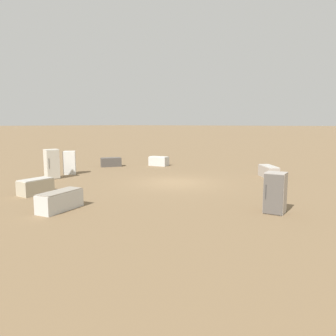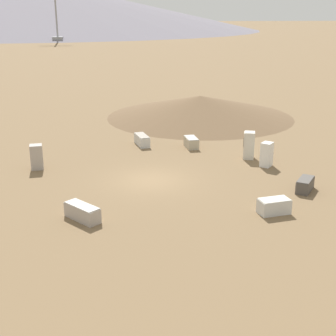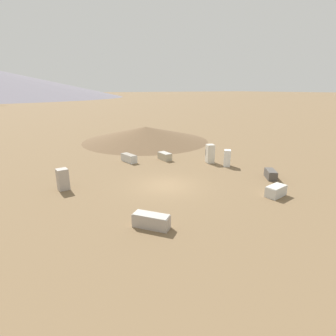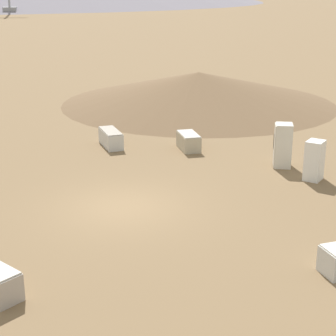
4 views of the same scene
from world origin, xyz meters
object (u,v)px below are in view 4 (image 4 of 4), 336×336
Objects in this scene: discarded_fridge_2 at (111,138)px; discarded_fridge_7 at (314,160)px; discarded_fridge_3 at (283,145)px; discarded_fridge_1 at (189,141)px.

discarded_fridge_2 is 9.41m from discarded_fridge_7.
discarded_fridge_1 is at bearing 63.23° from discarded_fridge_3.
discarded_fridge_1 is 0.81× the size of discarded_fridge_2.
discarded_fridge_2 is (3.42, -1.08, 0.01)m from discarded_fridge_1.
discarded_fridge_1 is 0.90× the size of discarded_fridge_3.
discarded_fridge_3 is (-3.25, 3.11, 0.53)m from discarded_fridge_1.
discarded_fridge_2 is 1.12× the size of discarded_fridge_3.
discarded_fridge_1 is at bearing -28.46° from discarded_fridge_2.
discarded_fridge_7 is (-7.29, 5.93, 0.39)m from discarded_fridge_2.
discarded_fridge_2 reaches higher than discarded_fridge_1.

